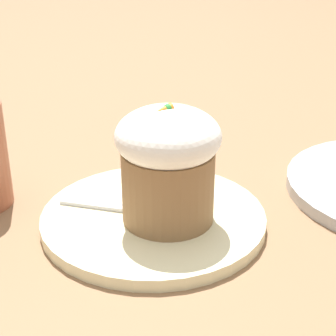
{
  "coord_description": "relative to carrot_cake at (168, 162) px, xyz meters",
  "views": [
    {
      "loc": [
        0.28,
        0.38,
        0.28
      ],
      "look_at": [
        -0.01,
        0.02,
        0.06
      ],
      "focal_mm": 60.0,
      "sensor_mm": 36.0,
      "label": 1
    }
  ],
  "objects": [
    {
      "name": "ground_plane",
      "position": [
        0.01,
        -0.02,
        -0.07
      ],
      "size": [
        4.0,
        4.0,
        0.0
      ],
      "primitive_type": "plane",
      "color": "#846042"
    },
    {
      "name": "dessert_plate",
      "position": [
        0.01,
        -0.02,
        -0.06
      ],
      "size": [
        0.22,
        0.22,
        0.01
      ],
      "color": "beige",
      "rests_on": "ground_plane"
    },
    {
      "name": "spoon",
      "position": [
        0.01,
        -0.02,
        -0.06
      ],
      "size": [
        0.1,
        0.12,
        0.01
      ],
      "color": "silver",
      "rests_on": "dessert_plate"
    },
    {
      "name": "carrot_cake",
      "position": [
        0.0,
        0.0,
        0.0
      ],
      "size": [
        0.1,
        0.1,
        0.11
      ],
      "color": "olive",
      "rests_on": "dessert_plate"
    }
  ]
}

